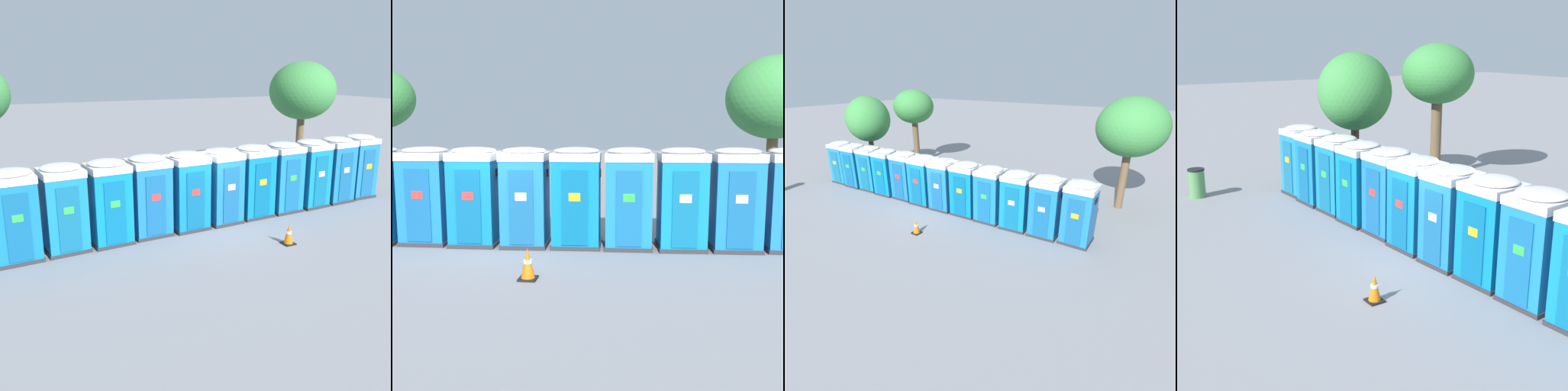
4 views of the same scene
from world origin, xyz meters
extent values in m
plane|color=gray|center=(0.00, 0.00, 0.00)|extent=(120.00, 120.00, 0.00)
cube|color=#2D2D33|center=(-5.95, -0.14, 0.05)|extent=(1.28, 1.27, 0.10)
cube|color=#126EB1|center=(-5.95, -0.14, 1.15)|extent=(1.22, 1.21, 2.10)
cube|color=#0E568A|center=(-5.92, -0.72, 1.07)|extent=(0.63, 0.07, 1.85)
cube|color=green|center=(-5.91, -0.74, 1.35)|extent=(0.28, 0.02, 0.20)
cube|color=black|center=(-5.36, -0.10, 1.89)|extent=(0.04, 0.36, 0.20)
cube|color=white|center=(-5.95, -0.14, 2.30)|extent=(1.25, 1.24, 0.20)
ellipsoid|color=white|center=(-5.95, -0.14, 2.45)|extent=(1.19, 1.18, 0.18)
cube|color=#2D2D33|center=(-4.63, -0.03, 0.05)|extent=(1.27, 1.28, 0.10)
cube|color=#1477AC|center=(-4.63, -0.03, 1.15)|extent=(1.21, 1.22, 2.10)
cube|color=#0F5D86|center=(-4.59, -0.61, 1.07)|extent=(0.62, 0.08, 1.85)
cube|color=green|center=(-4.59, -0.63, 1.35)|extent=(0.28, 0.03, 0.20)
cube|color=black|center=(-4.05, 0.01, 1.89)|extent=(0.05, 0.36, 0.20)
cube|color=white|center=(-4.63, -0.03, 2.30)|extent=(1.25, 1.26, 0.20)
ellipsoid|color=white|center=(-4.63, -0.03, 2.45)|extent=(1.19, 1.20, 0.18)
cube|color=#2D2D33|center=(-3.31, -0.01, 0.05)|extent=(1.26, 1.27, 0.10)
cube|color=#0B78BA|center=(-3.31, -0.01, 1.15)|extent=(1.20, 1.21, 2.10)
cube|color=#085D91|center=(-3.27, -0.59, 1.07)|extent=(0.62, 0.07, 1.85)
cube|color=green|center=(-3.27, -0.61, 1.35)|extent=(0.28, 0.03, 0.20)
cube|color=black|center=(-2.73, 0.03, 1.89)|extent=(0.05, 0.36, 0.20)
cube|color=white|center=(-3.31, -0.01, 2.30)|extent=(1.24, 1.24, 0.20)
ellipsoid|color=white|center=(-3.31, -0.01, 2.45)|extent=(1.18, 1.18, 0.18)
cube|color=#2D2D33|center=(-1.99, 0.13, 0.05)|extent=(1.28, 1.25, 0.10)
cube|color=#186DB7|center=(-1.99, 0.13, 1.15)|extent=(1.22, 1.19, 2.10)
cube|color=#12558F|center=(-1.96, -0.45, 1.07)|extent=(0.64, 0.06, 1.85)
cube|color=red|center=(-1.96, -0.47, 1.35)|extent=(0.28, 0.02, 0.20)
cube|color=black|center=(-1.40, 0.16, 1.89)|extent=(0.04, 0.36, 0.20)
cube|color=white|center=(-1.99, 0.13, 2.30)|extent=(1.25, 1.23, 0.20)
ellipsoid|color=white|center=(-1.99, 0.13, 2.45)|extent=(1.19, 1.17, 0.18)
cube|color=#2D2D33|center=(-0.67, 0.12, 0.05)|extent=(1.26, 1.26, 0.10)
cube|color=#0E6FAC|center=(-0.67, 0.12, 1.15)|extent=(1.20, 1.20, 2.10)
cube|color=#0B5686|center=(-0.63, -0.46, 1.07)|extent=(0.63, 0.07, 1.85)
cube|color=red|center=(-0.63, -0.48, 1.35)|extent=(0.28, 0.02, 0.20)
cube|color=black|center=(-0.09, 0.15, 1.89)|extent=(0.04, 0.36, 0.20)
cube|color=white|center=(-0.67, 0.12, 2.30)|extent=(1.24, 1.24, 0.20)
ellipsoid|color=white|center=(-0.67, 0.12, 2.45)|extent=(1.18, 1.18, 0.18)
cube|color=#2D2D33|center=(0.65, 0.17, 0.05)|extent=(1.24, 1.28, 0.10)
cube|color=#1A6EB2|center=(0.65, 0.17, 1.15)|extent=(1.19, 1.22, 2.10)
cube|color=#14558A|center=(0.70, -0.41, 1.07)|extent=(0.61, 0.07, 1.85)
cube|color=white|center=(0.70, -0.43, 1.35)|extent=(0.28, 0.03, 0.20)
cube|color=black|center=(1.22, 0.21, 1.89)|extent=(0.05, 0.36, 0.20)
cube|color=white|center=(0.65, 0.17, 2.30)|extent=(1.22, 1.25, 0.20)
ellipsoid|color=white|center=(0.65, 0.17, 2.45)|extent=(1.16, 1.19, 0.18)
cube|color=#2D2D33|center=(1.97, 0.28, 0.05)|extent=(1.31, 1.27, 0.10)
cube|color=#0A73B0|center=(1.97, 0.28, 1.15)|extent=(1.25, 1.21, 2.10)
cube|color=#085989|center=(2.01, -0.31, 1.07)|extent=(0.65, 0.07, 1.85)
cube|color=yellow|center=(2.01, -0.32, 1.35)|extent=(0.28, 0.02, 0.20)
cube|color=black|center=(2.57, 0.31, 1.89)|extent=(0.05, 0.36, 0.20)
cube|color=white|center=(1.97, 0.28, 2.30)|extent=(1.28, 1.25, 0.20)
ellipsoid|color=white|center=(1.97, 0.28, 2.45)|extent=(1.22, 1.18, 0.18)
cube|color=#2D2D33|center=(3.29, 0.32, 0.05)|extent=(1.26, 1.26, 0.10)
cube|color=#1774BB|center=(3.29, 0.32, 1.15)|extent=(1.20, 1.20, 2.10)
cube|color=#125B92|center=(3.33, -0.26, 1.07)|extent=(0.62, 0.06, 1.85)
cube|color=green|center=(3.33, -0.28, 1.35)|extent=(0.28, 0.02, 0.20)
cube|color=black|center=(3.87, 0.35, 1.89)|extent=(0.04, 0.36, 0.20)
cube|color=white|center=(3.29, 0.32, 2.30)|extent=(1.23, 1.24, 0.20)
ellipsoid|color=white|center=(3.29, 0.32, 2.45)|extent=(1.17, 1.18, 0.18)
cube|color=#2D2D33|center=(4.62, 0.37, 0.05)|extent=(1.27, 1.29, 0.10)
cube|color=#0F7AB2|center=(4.62, 0.37, 1.15)|extent=(1.21, 1.23, 2.10)
cube|color=#0B5F8B|center=(4.66, -0.22, 1.07)|extent=(0.62, 0.08, 1.85)
cube|color=white|center=(4.67, -0.23, 1.35)|extent=(0.28, 0.03, 0.20)
cube|color=black|center=(5.19, 0.42, 1.89)|extent=(0.05, 0.36, 0.20)
cube|color=white|center=(4.62, 0.37, 2.30)|extent=(1.25, 1.27, 0.20)
ellipsoid|color=white|center=(4.62, 0.37, 2.45)|extent=(1.19, 1.21, 0.18)
cube|color=#2D2D33|center=(5.93, 0.46, 0.05)|extent=(1.27, 1.27, 0.10)
cube|color=#176FB4|center=(5.93, 0.46, 1.15)|extent=(1.21, 1.21, 2.10)
cube|color=#12568C|center=(5.97, -0.13, 1.07)|extent=(0.63, 0.07, 1.85)
cube|color=white|center=(5.97, -0.15, 1.35)|extent=(0.28, 0.03, 0.20)
cube|color=black|center=(6.52, 0.49, 1.89)|extent=(0.05, 0.36, 0.20)
cube|color=white|center=(5.93, 0.46, 2.30)|extent=(1.24, 1.24, 0.20)
ellipsoid|color=white|center=(5.93, 0.46, 2.45)|extent=(1.18, 1.18, 0.18)
cube|color=#2D2D33|center=(7.25, 0.58, 0.05)|extent=(1.18, 1.21, 0.10)
cube|color=#1A70B7|center=(7.25, 0.58, 1.15)|extent=(1.12, 1.16, 2.10)
cube|color=#14578F|center=(7.26, -0.01, 1.07)|extent=(0.61, 0.04, 1.85)
cube|color=yellow|center=(7.26, -0.03, 1.35)|extent=(0.28, 0.01, 0.20)
cube|color=black|center=(7.82, 0.59, 1.89)|extent=(0.03, 0.36, 0.20)
cube|color=white|center=(7.25, 0.58, 2.30)|extent=(1.16, 1.19, 0.20)
ellipsoid|color=white|center=(7.25, 0.58, 2.45)|extent=(1.10, 1.13, 0.18)
cylinder|color=brown|center=(7.95, 5.16, 1.65)|extent=(0.37, 0.37, 3.29)
ellipsoid|color=#3D8C42|center=(7.95, 5.16, 4.05)|extent=(3.20, 3.20, 2.76)
cube|color=black|center=(1.42, -2.57, 0.02)|extent=(0.36, 0.36, 0.04)
cone|color=orange|center=(1.42, -2.57, 0.34)|extent=(0.28, 0.28, 0.60)
cylinder|color=white|center=(1.42, -2.57, 0.37)|extent=(0.17, 0.17, 0.07)
camera|label=1|loc=(-6.79, -12.81, 5.09)|focal=42.00mm
camera|label=2|loc=(3.75, -11.13, 2.94)|focal=42.00mm
camera|label=3|loc=(10.12, -10.57, 6.26)|focal=28.00mm
camera|label=4|loc=(10.47, -8.40, 5.51)|focal=50.00mm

